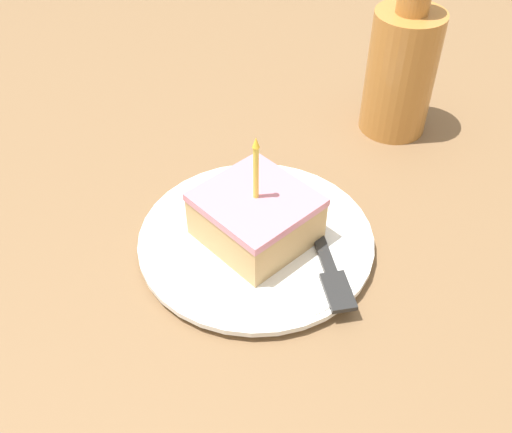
{
  "coord_description": "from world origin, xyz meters",
  "views": [
    {
      "loc": [
        0.33,
        -0.28,
        0.44
      ],
      "look_at": [
        0.02,
        0.01,
        0.04
      ],
      "focal_mm": 42.0,
      "sensor_mm": 36.0,
      "label": 1
    }
  ],
  "objects": [
    {
      "name": "cake_slice",
      "position": [
        0.02,
        0.01,
        0.04
      ],
      "size": [
        0.1,
        0.1,
        0.12
      ],
      "color": "tan",
      "rests_on": "plate"
    },
    {
      "name": "fork",
      "position": [
        0.08,
        0.04,
        0.02
      ],
      "size": [
        0.15,
        0.11,
        0.0
      ],
      "color": "#262626",
      "rests_on": "plate"
    },
    {
      "name": "plate",
      "position": [
        0.02,
        0.01,
        0.01
      ],
      "size": [
        0.24,
        0.24,
        0.02
      ],
      "color": "white",
      "rests_on": "ground_plane"
    },
    {
      "name": "bottle",
      "position": [
        -0.02,
        0.29,
        0.08
      ],
      "size": [
        0.08,
        0.08,
        0.21
      ],
      "color": "#B27233",
      "rests_on": "ground_plane"
    },
    {
      "name": "ground_plane",
      "position": [
        0.0,
        0.0,
        -0.02
      ],
      "size": [
        2.4,
        2.4,
        0.04
      ],
      "color": "brown",
      "rests_on": "ground"
    }
  ]
}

